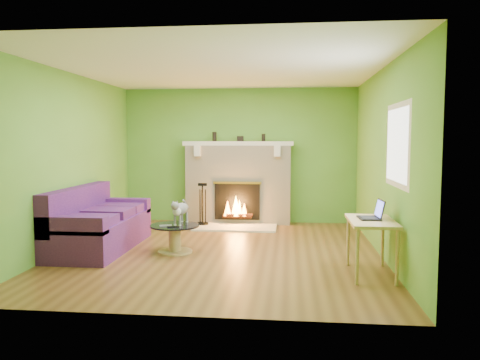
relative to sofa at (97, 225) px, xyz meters
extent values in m
plane|color=brown|center=(1.86, 0.00, -0.35)|extent=(5.00, 5.00, 0.00)
plane|color=white|center=(1.86, 0.00, 2.25)|extent=(5.00, 5.00, 0.00)
plane|color=#57902F|center=(1.86, 2.50, 0.95)|extent=(5.00, 0.00, 5.00)
plane|color=#57902F|center=(1.86, -2.50, 0.95)|extent=(5.00, 0.00, 5.00)
plane|color=#57902F|center=(-0.39, 0.00, 0.95)|extent=(0.00, 5.00, 5.00)
plane|color=#57902F|center=(4.11, 0.00, 0.95)|extent=(0.00, 5.00, 5.00)
plane|color=silver|center=(4.10, -0.90, 1.20)|extent=(0.00, 1.20, 1.20)
plane|color=white|center=(4.09, -0.90, 1.20)|extent=(0.00, 1.06, 1.06)
cube|color=beige|center=(1.86, 2.33, 0.40)|extent=(2.00, 0.35, 1.50)
cube|color=black|center=(1.86, 2.14, 0.09)|extent=(0.85, 0.03, 0.68)
cube|color=gold|center=(1.86, 2.13, 0.45)|extent=(0.91, 0.02, 0.04)
cylinder|color=black|center=(1.86, 2.10, -0.19)|extent=(0.55, 0.07, 0.07)
cube|color=silver|center=(1.86, 2.30, 1.19)|extent=(2.10, 0.28, 0.08)
cube|color=silver|center=(1.11, 2.11, 1.05)|extent=(0.12, 0.10, 0.20)
cube|color=silver|center=(2.61, 2.11, 1.05)|extent=(0.12, 0.10, 0.20)
cube|color=beige|center=(1.86, 1.80, -0.34)|extent=(1.50, 0.75, 0.03)
cube|color=silver|center=(1.86, 2.30, 1.19)|extent=(2.10, 0.28, 0.08)
cube|color=#3E175B|center=(0.06, -0.01, -0.12)|extent=(0.92, 2.04, 0.46)
cube|color=#3E175B|center=(-0.29, -0.01, 0.27)|extent=(0.21, 2.04, 0.57)
cube|color=#3E175B|center=(0.06, -0.92, 0.17)|extent=(0.92, 0.21, 0.23)
cube|color=#3E175B|center=(0.06, 0.91, 0.17)|extent=(0.92, 0.21, 0.23)
cube|color=#3E175B|center=(0.11, -0.58, 0.17)|extent=(0.73, 0.54, 0.13)
cube|color=#3E175B|center=(0.11, 0.10, 0.17)|extent=(0.73, 0.54, 0.13)
cube|color=#3E175B|center=(0.11, 0.67, 0.17)|extent=(0.73, 0.54, 0.13)
cylinder|color=tan|center=(1.21, -0.12, -0.34)|extent=(0.49, 0.49, 0.03)
cylinder|color=tan|center=(1.21, -0.12, -0.16)|extent=(0.18, 0.18, 0.34)
cylinder|color=black|center=(1.21, -0.12, 0.03)|extent=(0.71, 0.71, 0.02)
cube|color=tan|center=(3.81, -0.96, 0.30)|extent=(0.52, 0.90, 0.04)
cylinder|color=tan|center=(3.59, -1.37, -0.04)|extent=(0.04, 0.04, 0.63)
cylinder|color=tan|center=(4.02, -1.37, -0.04)|extent=(0.04, 0.04, 0.63)
cylinder|color=tan|center=(3.59, -0.56, -0.04)|extent=(0.04, 0.04, 0.63)
cylinder|color=tan|center=(4.02, -0.56, -0.04)|extent=(0.04, 0.04, 0.63)
cube|color=gray|center=(1.11, -0.24, 0.05)|extent=(0.18, 0.10, 0.02)
cube|color=black|center=(1.23, -0.30, 0.05)|extent=(0.17, 0.08, 0.02)
cylinder|color=black|center=(1.40, 2.33, 1.32)|extent=(0.08, 0.08, 0.18)
cylinder|color=black|center=(2.34, 2.33, 1.30)|extent=(0.07, 0.07, 0.14)
cube|color=black|center=(1.90, 2.33, 1.28)|extent=(0.12, 0.08, 0.10)
camera|label=1|loc=(2.83, -6.58, 1.27)|focal=35.00mm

